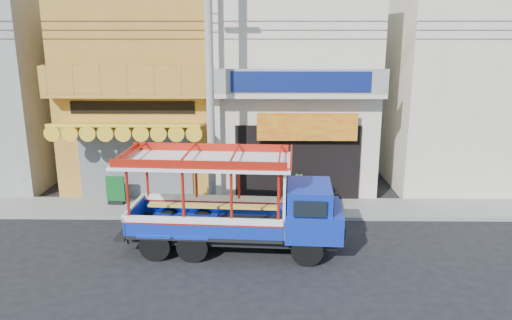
{
  "coord_description": "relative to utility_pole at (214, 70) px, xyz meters",
  "views": [
    {
      "loc": [
        0.7,
        -12.83,
        6.29
      ],
      "look_at": [
        0.5,
        2.5,
        2.25
      ],
      "focal_mm": 35.0,
      "sensor_mm": 36.0,
      "label": 1
    }
  ],
  "objects": [
    {
      "name": "shophouse_left",
      "position": [
        -3.15,
        4.66,
        -0.92
      ],
      "size": [
        6.0,
        7.5,
        8.24
      ],
      "color": "#A57C24",
      "rests_on": "ground"
    },
    {
      "name": "party_pilaster",
      "position": [
        -0.15,
        1.55,
        -1.03
      ],
      "size": [
        0.35,
        0.3,
        8.0
      ],
      "primitive_type": "cube",
      "color": "beige",
      "rests_on": "ground"
    },
    {
      "name": "ground",
      "position": [
        0.85,
        -3.3,
        -5.03
      ],
      "size": [
        90.0,
        90.0,
        0.0
      ],
      "primitive_type": "plane",
      "color": "black",
      "rests_on": "ground"
    },
    {
      "name": "green_sign",
      "position": [
        -3.77,
        0.98,
        -4.48
      ],
      "size": [
        0.67,
        0.33,
        1.03
      ],
      "color": "black",
      "rests_on": "sidewalk"
    },
    {
      "name": "sidewalk",
      "position": [
        0.85,
        0.7,
        -4.97
      ],
      "size": [
        30.0,
        2.0,
        0.12
      ],
      "primitive_type": "cube",
      "color": "slate",
      "rests_on": "ground"
    },
    {
      "name": "songthaew_truck",
      "position": [
        1.16,
        -2.65,
        -3.61
      ],
      "size": [
        6.45,
        2.46,
        2.96
      ],
      "color": "black",
      "rests_on": "ground"
    },
    {
      "name": "filler_building_right",
      "position": [
        9.85,
        4.7,
        -1.23
      ],
      "size": [
        6.0,
        6.0,
        7.6
      ],
      "primitive_type": "cube",
      "color": "beige",
      "rests_on": "ground"
    },
    {
      "name": "potted_plant_a",
      "position": [
        3.54,
        1.11,
        -4.47
      ],
      "size": [
        1.0,
        0.93,
        0.89
      ],
      "primitive_type": "imported",
      "rotation": [
        0.0,
        0.0,
        0.36
      ],
      "color": "#1A5C23",
      "rests_on": "sidewalk"
    },
    {
      "name": "potted_plant_b",
      "position": [
        2.9,
        0.9,
        -4.35
      ],
      "size": [
        0.79,
        0.75,
        1.12
      ],
      "primitive_type": "imported",
      "rotation": [
        0.0,
        0.0,
        2.57
      ],
      "color": "#1A5C23",
      "rests_on": "sidewalk"
    },
    {
      "name": "potted_plant_c",
      "position": [
        3.49,
        0.74,
        -4.35
      ],
      "size": [
        0.68,
        0.68,
        1.13
      ],
      "primitive_type": "imported",
      "rotation": [
        0.0,
        0.0,
        4.79
      ],
      "color": "#1A5C23",
      "rests_on": "sidewalk"
    },
    {
      "name": "utility_pole",
      "position": [
        0.0,
        0.0,
        0.0
      ],
      "size": [
        28.0,
        0.26,
        9.0
      ],
      "color": "gray",
      "rests_on": "ground"
    },
    {
      "name": "shophouse_right",
      "position": [
        2.85,
        4.66,
        -0.93
      ],
      "size": [
        6.0,
        6.75,
        8.24
      ],
      "color": "beige",
      "rests_on": "ground"
    }
  ]
}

